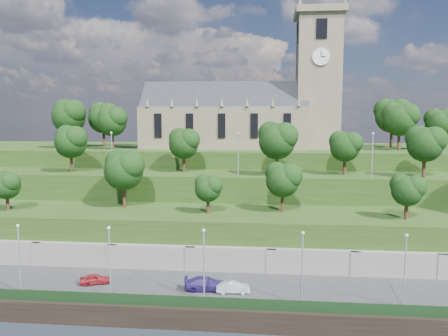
# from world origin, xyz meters

# --- Properties ---
(ground) EXTENTS (320.00, 320.00, 0.00)m
(ground) POSITION_xyz_m (0.00, 0.00, 0.00)
(ground) COLOR black
(ground) RESTS_ON ground
(promenade) EXTENTS (160.00, 12.00, 2.00)m
(promenade) POSITION_xyz_m (0.00, 6.00, 1.00)
(promenade) COLOR #2D2D30
(promenade) RESTS_ON ground
(quay_wall) EXTENTS (160.00, 0.50, 2.20)m
(quay_wall) POSITION_xyz_m (0.00, -0.05, 1.10)
(quay_wall) COLOR black
(quay_wall) RESTS_ON ground
(fence) EXTENTS (160.00, 0.10, 1.20)m
(fence) POSITION_xyz_m (0.00, 0.60, 2.60)
(fence) COLOR #173417
(fence) RESTS_ON promenade
(retaining_wall) EXTENTS (160.00, 2.10, 5.00)m
(retaining_wall) POSITION_xyz_m (0.00, 11.97, 2.50)
(retaining_wall) COLOR slate
(retaining_wall) RESTS_ON ground
(embankment_lower) EXTENTS (160.00, 12.00, 8.00)m
(embankment_lower) POSITION_xyz_m (0.00, 18.00, 4.00)
(embankment_lower) COLOR #203A13
(embankment_lower) RESTS_ON ground
(embankment_upper) EXTENTS (160.00, 10.00, 12.00)m
(embankment_upper) POSITION_xyz_m (0.00, 29.00, 6.00)
(embankment_upper) COLOR #203A13
(embankment_upper) RESTS_ON ground
(hilltop) EXTENTS (160.00, 32.00, 15.00)m
(hilltop) POSITION_xyz_m (0.00, 50.00, 7.50)
(hilltop) COLOR #203A13
(hilltop) RESTS_ON ground
(church) EXTENTS (38.60, 12.35, 27.60)m
(church) POSITION_xyz_m (0.79, 45.98, 22.52)
(church) COLOR #695F49
(church) RESTS_ON hilltop
(trees_lower) EXTENTS (70.29, 8.77, 8.40)m
(trees_lower) POSITION_xyz_m (3.62, 18.81, 12.91)
(trees_lower) COLOR #331D13
(trees_lower) RESTS_ON embankment_lower
(trees_upper) EXTENTS (61.17, 8.26, 8.39)m
(trees_upper) POSITION_xyz_m (2.50, 28.03, 17.25)
(trees_upper) COLOR #331D13
(trees_upper) RESTS_ON embankment_upper
(trees_hilltop) EXTENTS (76.91, 16.04, 9.87)m
(trees_hilltop) POSITION_xyz_m (-0.89, 44.83, 21.18)
(trees_hilltop) COLOR #331D13
(trees_hilltop) RESTS_ON hilltop
(lamp_posts_promenade) EXTENTS (60.36, 0.36, 7.62)m
(lamp_posts_promenade) POSITION_xyz_m (-2.00, 2.50, 6.41)
(lamp_posts_promenade) COLOR #B2B2B7
(lamp_posts_promenade) RESTS_ON promenade
(lamp_posts_upper) EXTENTS (40.36, 0.36, 6.74)m
(lamp_posts_upper) POSITION_xyz_m (-0.00, 26.00, 15.96)
(lamp_posts_upper) COLOR #B2B2B7
(lamp_posts_upper) RESTS_ON embankment_upper
(car_left) EXTENTS (3.64, 2.38, 1.15)m
(car_left) POSITION_xyz_m (-15.04, 5.80, 2.58)
(car_left) COLOR maroon
(car_left) RESTS_ON promenade
(car_middle) EXTENTS (3.75, 1.56, 1.20)m
(car_middle) POSITION_xyz_m (0.86, 4.82, 2.60)
(car_middle) COLOR #A1A1A6
(car_middle) RESTS_ON promenade
(car_right) EXTENTS (5.06, 2.45, 1.42)m
(car_right) POSITION_xyz_m (-2.11, 5.28, 2.71)
(car_right) COLOR navy
(car_right) RESTS_ON promenade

